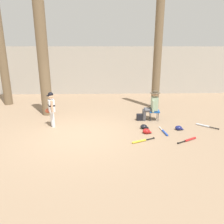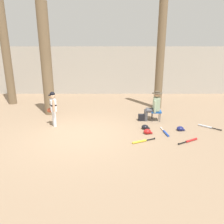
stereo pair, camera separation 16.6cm
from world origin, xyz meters
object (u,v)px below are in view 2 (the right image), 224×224
Objects in this scene: handbag_beside_stool at (142,117)px; bat_red_barrel at (189,140)px; tree_near_player at (46,69)px; bat_yellow_trainer at (140,141)px; tree_behind_spectator at (160,54)px; seated_spectator at (153,105)px; batting_helmet_red at (146,132)px; batting_helmet_black at (144,127)px; bat_blue_youth at (165,133)px; tree_far_left at (4,45)px; batting_helmet_navy at (179,129)px; bat_aluminum_silver at (206,126)px; young_ballplayer at (52,107)px; folding_stool at (155,112)px.

bat_red_barrel is at bearing -59.63° from handbag_beside_stool.
bat_yellow_trainer is (3.67, -3.05, -1.95)m from tree_near_player.
tree_behind_spectator is 7.35× the size of bat_yellow_trainer.
seated_spectator reaches higher than bat_yellow_trainer.
batting_helmet_black is at bearing 91.37° from batting_helmet_red.
tree_far_left is at bearing 149.45° from bat_blue_youth.
tree_behind_spectator reaches higher than batting_helmet_navy.
tree_near_player is 6.80m from bat_aluminum_silver.
tree_behind_spectator is 4.74× the size of seated_spectator.
young_ballplayer reaches higher than handbag_beside_stool.
tree_near_player reaches higher than batting_helmet_navy.
folding_stool is 0.06× the size of tree_far_left.
tree_near_player is 5.90m from batting_helmet_navy.
tree_far_left is (-6.53, 2.80, 2.85)m from handbag_beside_stool.
young_ballplayer is 3.55m from batting_helmet_red.
batting_helmet_navy is (-0.02, 0.94, 0.04)m from bat_red_barrel.
folding_stool is 0.58m from handbag_beside_stool.
young_ballplayer is at bearing -170.92° from seated_spectator.
bat_aluminum_silver is 2.32m from batting_helmet_black.
folding_stool reaches higher than batting_helmet_black.
bat_blue_youth is at bearing 0.77° from batting_helmet_red.
batting_helmet_black is at bearing -115.98° from seated_spectator.
tree_near_player reaches higher than batting_helmet_black.
young_ballplayer is 4.24× the size of batting_helmet_red.
bat_red_barrel is 0.95× the size of bat_yellow_trainer.
folding_stool is at bearing -11.68° from tree_near_player.
handbag_beside_stool is 2.41m from bat_aluminum_silver.
tree_near_player reaches higher than bat_yellow_trainer.
tree_behind_spectator is 2.94m from folding_stool.
handbag_beside_stool is at bearing -179.17° from folding_stool.
bat_blue_youth is at bearing -87.50° from folding_stool.
young_ballplayer is 3.51m from bat_yellow_trainer.
tree_near_player is 6.32m from bat_red_barrel.
tree_behind_spectator is 5.40m from young_ballplayer.
tree_far_left is (-7.52, 0.88, 0.43)m from tree_behind_spectator.
batting_helmet_black is 1.02× the size of batting_helmet_navy.
handbag_beside_stool is at bearing 136.76° from batting_helmet_navy.
folding_stool is at bearing 92.50° from bat_blue_youth.
bat_yellow_trainer is at bearing -39.75° from tree_near_player.
young_ballplayer reaches higher than batting_helmet_red.
batting_helmet_red is at bearing 152.24° from bat_red_barrel.
seated_spectator is at bearing -21.83° from tree_far_left.
tree_near_player is at bearing 168.32° from folding_stool.
bat_blue_youth is 1.03× the size of bat_yellow_trainer.
young_ballplayer reaches higher than bat_aluminum_silver.
handbag_beside_stool is 0.46× the size of bat_red_barrel.
batting_helmet_red is (-0.47, -1.42, -0.56)m from seated_spectator.
folding_stool is (-0.46, -1.92, -2.19)m from tree_behind_spectator.
handbag_beside_stool is 1.52m from bat_blue_youth.
batting_helmet_black is at bearing -92.38° from handbag_beside_stool.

